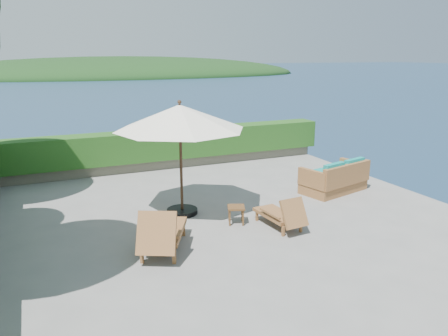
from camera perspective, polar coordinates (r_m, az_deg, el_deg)
name	(u,v)px	position (r m, az deg, el deg)	size (l,w,h in m)	color
ground	(226,220)	(10.76, 0.26, -6.82)	(12.00, 12.00, 0.00)	gray
foundation	(226,277)	(11.42, 0.25, -14.09)	(12.00, 12.00, 3.00)	#50483F
ocean	(226,327)	(12.18, 0.24, -20.08)	(600.00, 600.00, 0.00)	#172948
offshore_island	(123,76)	(152.11, -13.04, 11.68)	(126.00, 57.60, 12.60)	black
planter_wall_far	(162,163)	(15.75, -8.08, 0.69)	(12.00, 0.60, 0.36)	gray
hedge_far	(162,144)	(15.60, -8.16, 3.08)	(12.40, 0.90, 1.00)	#1B4614
patio_umbrella	(180,118)	(10.64, -5.79, 6.45)	(3.59, 3.59, 2.88)	black
lounge_left	(162,232)	(9.05, -8.07, -8.28)	(1.47, 1.96, 1.05)	brown
lounge_right	(282,214)	(10.26, 7.56, -5.99)	(0.72, 1.48, 0.83)	brown
side_table	(236,209)	(10.45, 1.59, -5.44)	(0.52, 0.52, 0.43)	brown
wicker_loveseat	(335,179)	(13.21, 14.35, -1.44)	(2.20, 1.49, 0.99)	brown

